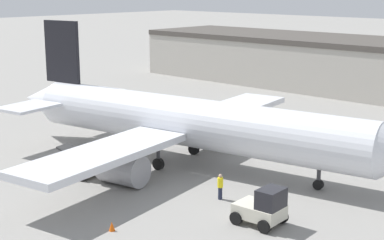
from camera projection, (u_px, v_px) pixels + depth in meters
The scene contains 6 objects.
ground_plane at pixel (192, 165), 45.47m from camera, with size 400.00×400.00×0.00m, color gray.
airplane at pixel (182, 123), 45.23m from camera, with size 35.78×30.85×10.59m.
ground_crew_worker at pixel (220, 186), 37.95m from camera, with size 0.38×0.38×1.71m.
baggage_tug at pixel (263, 208), 33.85m from camera, with size 2.85×2.33×2.32m.
belt_loader_truck at pixel (80, 161), 42.60m from camera, with size 3.34×2.73×2.28m.
safety_cone_near at pixel (112, 226), 33.20m from camera, with size 0.36×0.36×0.55m.
Camera 1 is at (29.67, -31.85, 13.59)m, focal length 55.00 mm.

